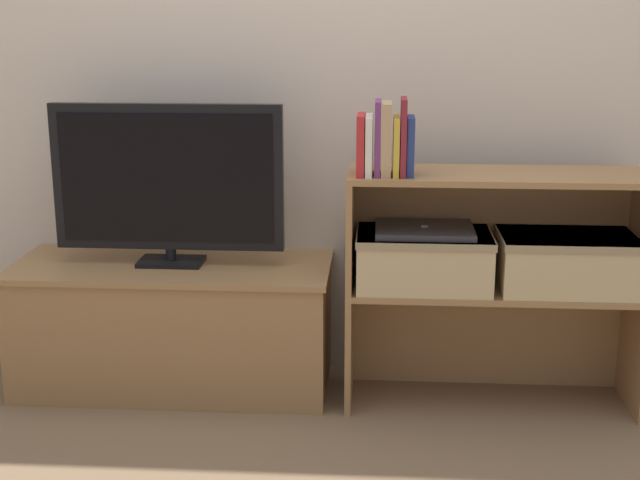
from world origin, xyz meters
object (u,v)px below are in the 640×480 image
Objects in this scene: book_ivory at (369,145)px; storage_basket_left at (424,257)px; tv_stand at (174,325)px; book_mustard at (396,146)px; storage_basket_right at (567,259)px; book_tan at (386,139)px; book_maroon at (403,137)px; laptop at (424,230)px; tv at (168,180)px; book_crimson at (361,145)px; book_plum at (378,138)px; book_navy at (410,146)px.

book_ivory is 0.42× the size of storage_basket_left.
tv_stand is 1.02m from book_mustard.
storage_basket_right is (0.65, 0.05, -0.37)m from book_ivory.
book_tan is 0.04m from book_mustard.
book_mustard is (0.08, 0.00, -0.00)m from book_ivory.
book_tan is 0.05m from book_maroon.
book_maroon reaches higher than laptop.
book_tan is (0.73, -0.12, 0.16)m from tv.
laptop is at bearing 13.94° from book_ivory.
laptop is (0.21, 0.05, -0.28)m from book_crimson.
book_plum is 0.97× the size of book_maroon.
book_ivory is 0.42× the size of storage_basket_right.
book_ivory is 0.75m from storage_basket_right.
tv_stand is 1.05m from book_maroon.
book_maroon is at bearing 0.00° from book_plum.
book_maroon is (0.05, 0.00, 0.01)m from book_tan.
book_plum is at bearing 0.00° from book_ivory.
tv is at bearing 176.78° from storage_basket_right.
book_navy is 0.42× the size of storage_basket_left.
laptop reaches higher than tv_stand.
laptop is at bearing 12.26° from book_crimson.
storage_basket_left is at bearing 16.20° from book_plum.
book_plum reaches higher than storage_basket_left.
book_ivory is (0.68, -0.12, 0.66)m from tv_stand.
book_plum reaches higher than tv.
storage_basket_left is at bearing 180.00° from storage_basket_right.
laptop is (0.18, 0.05, -0.28)m from book_ivory.
book_tan reaches higher than book_ivory.
book_crimson is at bearing -167.74° from storage_basket_left.
book_plum is 0.35m from laptop.
storage_basket_right is 1.39× the size of laptop.
book_crimson is 0.16m from book_navy.
book_maroon is 0.55× the size of storage_basket_right.
book_ivory is at bearing -10.04° from tv.
book_navy is at bearing -8.45° from tv.
book_navy is (0.10, 0.00, -0.02)m from book_plum.
laptop is (0.13, 0.05, -0.30)m from book_tan.
tv_stand is at bearing 169.83° from book_ivory.
book_plum is 1.27× the size of book_mustard.
book_ivory reaches higher than storage_basket_left.
book_tan is 0.52× the size of storage_basket_left.
tv_stand is at bearing 171.19° from book_maroon.
book_navy is (0.81, -0.12, 0.14)m from tv.
book_ivory is 0.04m from book_plum.
tv is 0.76m from book_tan.
storage_basket_right is at bearing 3.87° from book_crimson.
book_tan is 0.94× the size of book_maroon.
book_navy reaches higher than tv_stand.
storage_basket_right is at bearing 5.02° from book_navy.
tv_stand is at bearing 176.71° from storage_basket_right.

